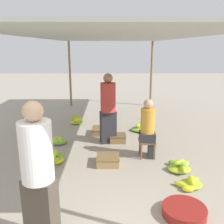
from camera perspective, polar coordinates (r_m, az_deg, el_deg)
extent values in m
cylinder|color=olive|center=(9.96, -9.58, 8.48)|extent=(0.08, 0.08, 2.51)
cylinder|color=olive|center=(9.98, 8.98, 8.51)|extent=(0.08, 0.08, 2.51)
cube|color=#9EA399|center=(6.03, -0.06, 16.79)|extent=(3.58, 7.93, 0.04)
cube|color=#4C4238|center=(3.35, -15.88, -20.77)|extent=(0.44, 0.34, 0.82)
cylinder|color=white|center=(2.98, -16.92, -8.65)|extent=(0.48, 0.48, 0.71)
sphere|color=tan|center=(2.83, -17.64, 0.17)|extent=(0.23, 0.23, 0.23)
cube|color=brown|center=(5.42, 8.00, -6.64)|extent=(0.34, 0.34, 0.04)
cylinder|color=brown|center=(5.35, 6.69, -9.08)|extent=(0.04, 0.04, 0.34)
cylinder|color=brown|center=(5.39, 9.59, -9.00)|extent=(0.04, 0.04, 0.34)
cylinder|color=brown|center=(5.60, 6.34, -7.95)|extent=(0.04, 0.04, 0.34)
cylinder|color=brown|center=(5.64, 9.11, -7.89)|extent=(0.04, 0.04, 0.34)
cube|color=#2D2D33|center=(5.51, 8.98, -8.21)|extent=(0.16, 0.32, 0.38)
cube|color=#2D2D33|center=(5.38, 8.04, -5.55)|extent=(0.37, 0.37, 0.18)
cylinder|color=gold|center=(5.27, 8.18, -1.98)|extent=(0.32, 0.32, 0.52)
sphere|color=tan|center=(5.18, 8.33, 1.83)|extent=(0.20, 0.20, 0.20)
cylinder|color=maroon|center=(3.93, 16.17, -20.97)|extent=(0.62, 0.62, 0.14)
ellipsoid|color=yellow|center=(5.32, -13.24, -9.10)|extent=(0.24, 0.26, 0.14)
ellipsoid|color=#B8CE2B|center=(5.29, -13.02, -10.72)|extent=(0.28, 0.20, 0.12)
ellipsoid|color=#77B437|center=(5.48, -12.43, -9.89)|extent=(0.31, 0.36, 0.14)
ellipsoid|color=#9AC230|center=(5.28, -13.87, -11.06)|extent=(0.28, 0.28, 0.12)
ellipsoid|color=#73B237|center=(5.45, -12.54, -9.63)|extent=(0.30, 0.16, 0.12)
ellipsoid|color=#83B935|center=(5.27, -13.71, -9.92)|extent=(0.15, 0.27, 0.09)
ellipsoid|color=#BED02A|center=(5.34, -13.38, -9.77)|extent=(0.19, 0.33, 0.14)
ellipsoid|color=yellow|center=(5.38, -13.26, -10.66)|extent=(0.44, 0.38, 0.10)
ellipsoid|color=yellow|center=(6.43, -12.78, -6.20)|extent=(0.17, 0.34, 0.12)
ellipsoid|color=#8ABC33|center=(6.29, -12.30, -6.72)|extent=(0.27, 0.22, 0.11)
ellipsoid|color=#ABC92E|center=(6.32, -11.81, -6.19)|extent=(0.24, 0.36, 0.13)
ellipsoid|color=#83B935|center=(6.26, -11.57, -6.61)|extent=(0.27, 0.20, 0.10)
ellipsoid|color=#C7D429|center=(6.27, -12.43, -6.75)|extent=(0.24, 0.15, 0.09)
ellipsoid|color=#73B237|center=(6.31, -12.01, -6.69)|extent=(0.37, 0.33, 0.10)
ellipsoid|color=yellow|center=(7.70, -7.95, -1.74)|extent=(0.28, 0.31, 0.15)
ellipsoid|color=#80B835|center=(7.88, -8.04, -1.88)|extent=(0.26, 0.20, 0.14)
ellipsoid|color=#7CB636|center=(7.87, -8.57, -2.05)|extent=(0.26, 0.20, 0.13)
ellipsoid|color=#74B337|center=(7.90, -8.12, -1.64)|extent=(0.27, 0.27, 0.11)
ellipsoid|color=#8DBD33|center=(7.78, -8.32, -1.24)|extent=(0.33, 0.27, 0.14)
ellipsoid|color=yellow|center=(7.82, -8.29, -1.25)|extent=(0.23, 0.22, 0.12)
ellipsoid|color=#8BBC33|center=(7.74, -7.45, -2.33)|extent=(0.26, 0.23, 0.12)
ellipsoid|color=#C5D329|center=(7.81, -8.10, -2.27)|extent=(0.38, 0.34, 0.10)
ellipsoid|color=#CDD627|center=(4.59, 17.71, -14.74)|extent=(0.17, 0.27, 0.15)
ellipsoid|color=#9FC430|center=(4.70, 18.15, -14.75)|extent=(0.30, 0.28, 0.13)
ellipsoid|color=yellow|center=(4.49, 17.05, -16.39)|extent=(0.21, 0.14, 0.10)
ellipsoid|color=yellow|center=(4.56, 15.98, -15.80)|extent=(0.33, 0.30, 0.10)
ellipsoid|color=#A4C62F|center=(4.63, 17.54, -15.42)|extent=(0.39, 0.34, 0.10)
ellipsoid|color=#7BB636|center=(5.23, 14.13, -11.38)|extent=(0.30, 0.33, 0.12)
ellipsoid|color=#B1CB2C|center=(4.98, 15.96, -12.37)|extent=(0.16, 0.30, 0.12)
ellipsoid|color=#ADC92D|center=(5.04, 15.22, -11.01)|extent=(0.29, 0.23, 0.11)
ellipsoid|color=#B9CE2B|center=(5.17, 16.40, -11.40)|extent=(0.25, 0.27, 0.10)
ellipsoid|color=#7EB735|center=(5.04, 15.63, -11.30)|extent=(0.24, 0.29, 0.10)
ellipsoid|color=#ACC92D|center=(5.08, 15.07, -12.36)|extent=(0.45, 0.39, 0.10)
ellipsoid|color=yellow|center=(7.12, 6.40, -3.60)|extent=(0.21, 0.24, 0.14)
ellipsoid|color=#93BF32|center=(7.22, 7.76, -3.57)|extent=(0.24, 0.28, 0.13)
ellipsoid|color=#A7C72E|center=(7.11, 6.96, -3.75)|extent=(0.12, 0.31, 0.12)
ellipsoid|color=yellow|center=(6.95, 7.03, -4.36)|extent=(0.26, 0.30, 0.11)
ellipsoid|color=#90BE32|center=(7.07, 6.17, -3.08)|extent=(0.27, 0.25, 0.12)
ellipsoid|color=yellow|center=(7.09, 6.36, -3.21)|extent=(0.23, 0.23, 0.15)
ellipsoid|color=#7BB636|center=(7.13, 6.42, -3.89)|extent=(0.52, 0.46, 0.10)
cube|color=olive|center=(6.31, 1.30, -6.06)|extent=(0.39, 0.39, 0.16)
cube|color=brown|center=(6.27, 1.31, -5.29)|extent=(0.40, 0.40, 0.02)
cube|color=#9E7A4C|center=(5.16, -0.94, -11.02)|extent=(0.44, 0.44, 0.16)
cube|color=brown|center=(5.12, -0.94, -10.12)|extent=(0.46, 0.46, 0.02)
cube|color=#9E7A4C|center=(6.84, -2.37, -4.39)|extent=(0.49, 0.49, 0.15)
cube|color=brown|center=(6.82, -2.38, -3.71)|extent=(0.51, 0.51, 0.02)
cube|color=#2D2D33|center=(6.15, -0.88, -3.47)|extent=(0.42, 0.30, 0.80)
cylinder|color=#BF3833|center=(5.95, -0.91, 3.36)|extent=(0.45, 0.45, 0.69)
sphere|color=#9E704C|center=(5.88, -0.93, 7.75)|extent=(0.23, 0.23, 0.23)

